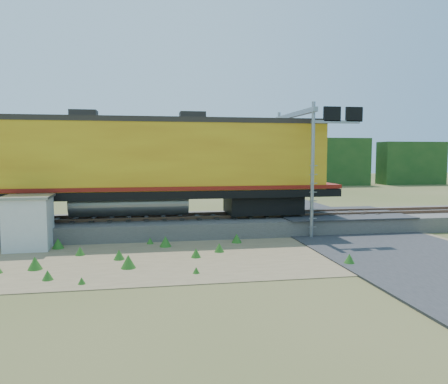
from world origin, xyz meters
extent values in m
plane|color=#475123|center=(0.00, 0.00, 0.00)|extent=(140.00, 140.00, 0.00)
cube|color=slate|center=(0.00, 6.00, 0.40)|extent=(70.00, 5.00, 0.80)
cube|color=brown|center=(0.00, 5.28, 0.88)|extent=(70.00, 0.10, 0.16)
cube|color=brown|center=(0.00, 6.72, 0.88)|extent=(70.00, 0.10, 0.16)
cube|color=#8C7754|center=(-2.00, 0.50, 0.01)|extent=(26.00, 8.00, 0.03)
cube|color=#38383A|center=(7.00, 6.00, 0.83)|extent=(7.00, 5.20, 0.06)
cube|color=#38383A|center=(7.00, 22.00, 0.04)|extent=(7.00, 24.00, 0.08)
cube|color=#193E16|center=(0.00, 38.00, 3.25)|extent=(36.00, 3.00, 6.50)
cube|color=black|center=(2.69, 6.00, 1.45)|extent=(3.95, 2.52, 0.99)
cube|color=black|center=(-4.43, 6.00, 2.14)|extent=(21.92, 3.29, 0.39)
cylinder|color=gray|center=(-4.43, 6.00, 1.62)|extent=(6.03, 1.32, 1.32)
cube|color=yellow|center=(-4.43, 6.00, 4.04)|extent=(20.28, 3.18, 3.40)
cube|color=maroon|center=(-4.43, 6.00, 2.47)|extent=(21.92, 3.34, 0.20)
cube|color=#28231E|center=(-4.43, 6.00, 5.87)|extent=(20.28, 3.23, 0.26)
cube|color=#28231E|center=(-6.63, 6.00, 6.12)|extent=(1.32, 1.10, 0.49)
cube|color=#28231E|center=(-1.15, 6.00, 6.12)|extent=(1.32, 1.10, 0.49)
cube|color=silver|center=(-8.67, 3.04, 1.14)|extent=(1.88, 1.88, 2.28)
cube|color=gray|center=(-8.67, 3.04, 2.32)|extent=(2.07, 2.07, 0.11)
cylinder|color=gray|center=(4.44, 3.20, 3.35)|extent=(0.17, 0.17, 6.70)
cylinder|color=gray|center=(4.44, 8.80, 3.35)|extent=(0.17, 0.17, 6.70)
cube|color=gray|center=(4.44, 6.00, 6.32)|extent=(0.24, 6.20, 0.24)
cube|color=gray|center=(5.59, 3.20, 5.74)|extent=(2.49, 0.14, 0.14)
cube|color=black|center=(5.40, 3.20, 6.13)|extent=(0.86, 0.14, 0.72)
cube|color=black|center=(6.55, 3.20, 6.13)|extent=(0.86, 0.14, 0.72)
camera|label=1|loc=(-3.53, -17.06, 4.18)|focal=35.00mm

